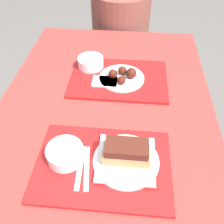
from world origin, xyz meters
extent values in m
plane|color=#605B56|center=(0.00, 0.00, 0.00)|extent=(12.00, 12.00, 0.00)
cube|color=maroon|center=(0.00, 0.00, 0.73)|extent=(0.92, 1.51, 0.04)
cylinder|color=maroon|center=(-0.40, 0.67, 0.36)|extent=(0.07, 0.07, 0.71)
cylinder|color=maroon|center=(0.40, 0.67, 0.36)|extent=(0.07, 0.07, 0.71)
cube|color=maroon|center=(0.00, 0.97, 0.42)|extent=(0.87, 0.28, 0.04)
cylinder|color=maroon|center=(-0.38, 0.97, 0.20)|extent=(0.06, 0.06, 0.40)
cylinder|color=maroon|center=(0.38, 0.97, 0.20)|extent=(0.06, 0.06, 0.40)
cube|color=red|center=(0.03, -0.23, 0.76)|extent=(0.45, 0.32, 0.01)
cube|color=red|center=(0.04, 0.26, 0.76)|extent=(0.45, 0.32, 0.01)
cylinder|color=white|center=(-0.10, -0.22, 0.79)|extent=(0.13, 0.13, 0.05)
cylinder|color=beige|center=(-0.10, -0.22, 0.81)|extent=(0.11, 0.11, 0.01)
cylinder|color=white|center=(0.10, -0.21, 0.77)|extent=(0.22, 0.22, 0.01)
cube|color=silver|center=(0.10, -0.21, 0.78)|extent=(0.19, 0.19, 0.01)
cube|color=tan|center=(0.10, -0.21, 0.80)|extent=(0.16, 0.07, 0.04)
cube|color=#4C1E14|center=(0.10, -0.21, 0.84)|extent=(0.14, 0.07, 0.03)
cube|color=white|center=(-0.05, -0.25, 0.77)|extent=(0.02, 0.17, 0.00)
cube|color=white|center=(-0.03, -0.25, 0.77)|extent=(0.04, 0.17, 0.00)
cube|color=teal|center=(0.04, -0.16, 0.77)|extent=(0.04, 0.03, 0.01)
cylinder|color=white|center=(-0.10, 0.34, 0.79)|extent=(0.13, 0.13, 0.05)
cylinder|color=beige|center=(-0.10, 0.34, 0.81)|extent=(0.11, 0.11, 0.01)
cylinder|color=white|center=(0.06, 0.25, 0.77)|extent=(0.21, 0.21, 0.01)
sphere|color=#4C190F|center=(0.10, 0.25, 0.80)|extent=(0.05, 0.05, 0.05)
sphere|color=#4C190F|center=(0.06, 0.28, 0.79)|extent=(0.04, 0.04, 0.04)
sphere|color=#4C190F|center=(0.02, 0.24, 0.79)|extent=(0.04, 0.04, 0.04)
sphere|color=#4C190F|center=(0.06, 0.20, 0.79)|extent=(0.04, 0.04, 0.04)
cube|color=white|center=(-0.02, 0.22, 0.77)|extent=(0.11, 0.08, 0.01)
cylinder|color=brown|center=(0.01, 0.97, 0.67)|extent=(0.40, 0.40, 0.48)
camera|label=1|loc=(0.10, -0.70, 1.48)|focal=40.00mm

